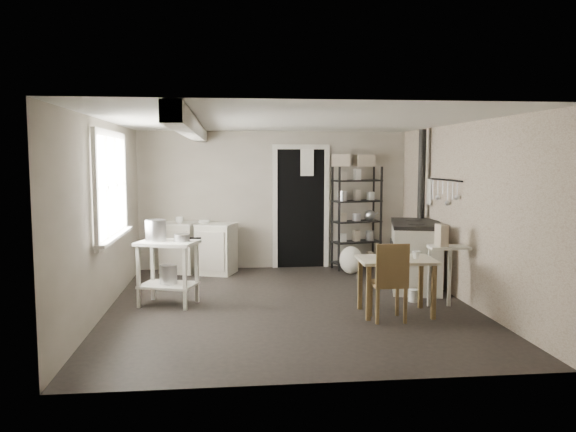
{
  "coord_description": "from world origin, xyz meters",
  "views": [
    {
      "loc": [
        -0.77,
        -6.9,
        1.83
      ],
      "look_at": [
        0.0,
        0.3,
        1.1
      ],
      "focal_mm": 35.0,
      "sensor_mm": 36.0,
      "label": 1
    }
  ],
  "objects": [
    {
      "name": "wallpaper_panel",
      "position": [
        2.24,
        0.0,
        1.15
      ],
      "size": [
        0.01,
        5.0,
        2.3
      ],
      "primitive_type": null,
      "color": "#C2B49E",
      "rests_on": "wall_right"
    },
    {
      "name": "shelf_jar",
      "position": [
        1.1,
        2.33,
        1.37
      ],
      "size": [
        0.09,
        0.09,
        0.19
      ],
      "primitive_type": "imported",
      "rotation": [
        0.0,
        0.0,
        -0.07
      ],
      "color": "silver",
      "rests_on": "shelf_rack"
    },
    {
      "name": "table_cup",
      "position": [
        1.42,
        -0.59,
        0.81
      ],
      "size": [
        0.13,
        0.13,
        0.09
      ],
      "primitive_type": "imported",
      "rotation": [
        0.0,
        0.0,
        0.37
      ],
      "color": "silver",
      "rests_on": "work_table"
    },
    {
      "name": "stovepipe",
      "position": [
        2.11,
        1.24,
        1.59
      ],
      "size": [
        0.12,
        0.12,
        1.54
      ],
      "primitive_type": null,
      "rotation": [
        0.0,
        0.0,
        0.01
      ],
      "color": "black",
      "rests_on": "stove"
    },
    {
      "name": "oats_box",
      "position": [
        1.85,
        -0.26,
        1.01
      ],
      "size": [
        0.12,
        0.19,
        0.27
      ],
      "primitive_type": "cube",
      "rotation": [
        0.0,
        0.0,
        0.06
      ],
      "color": "beige",
      "rests_on": "side_ledge"
    },
    {
      "name": "ceiling",
      "position": [
        0.0,
        0.0,
        2.3
      ],
      "size": [
        5.0,
        5.0,
        0.0
      ],
      "primitive_type": "plane",
      "rotation": [
        3.14,
        0.0,
        0.0
      ],
      "color": "silver",
      "rests_on": "wall_back"
    },
    {
      "name": "chair",
      "position": [
        1.03,
        -0.77,
        0.48
      ],
      "size": [
        0.38,
        0.4,
        0.91
      ],
      "primitive_type": null,
      "rotation": [
        0.0,
        0.0,
        -0.01
      ],
      "color": "brown",
      "rests_on": "ground"
    },
    {
      "name": "window",
      "position": [
        -2.22,
        0.2,
        1.5
      ],
      "size": [
        0.12,
        1.76,
        1.28
      ],
      "primitive_type": null,
      "color": "silver",
      "rests_on": "wall_left"
    },
    {
      "name": "wall_left",
      "position": [
        -2.25,
        0.0,
        1.15
      ],
      "size": [
        0.02,
        5.0,
        2.3
      ],
      "primitive_type": "cube",
      "color": "#AAA191",
      "rests_on": "ground"
    },
    {
      "name": "stockpot",
      "position": [
        -1.68,
        0.23,
        0.94
      ],
      "size": [
        0.32,
        0.32,
        0.28
      ],
      "primitive_type": "cylinder",
      "rotation": [
        0.0,
        0.0,
        -0.26
      ],
      "color": "#BDBCBF",
      "rests_on": "prep_table"
    },
    {
      "name": "side_ledge",
      "position": [
        1.95,
        -0.26,
        0.43
      ],
      "size": [
        0.52,
        0.31,
        0.76
      ],
      "primitive_type": null,
      "rotation": [
        0.0,
        0.0,
        -0.1
      ],
      "color": "silver",
      "rests_on": "ground"
    },
    {
      "name": "stove",
      "position": [
        1.88,
        0.75,
        0.44
      ],
      "size": [
        0.95,
        1.33,
        0.94
      ],
      "primitive_type": null,
      "rotation": [
        0.0,
        0.0,
        -0.26
      ],
      "color": "beige",
      "rests_on": "ground"
    },
    {
      "name": "bucket",
      "position": [
        -1.53,
        0.2,
        0.39
      ],
      "size": [
        0.24,
        0.24,
        0.24
      ],
      "primitive_type": "cylinder",
      "rotation": [
        0.0,
        0.0,
        -0.1
      ],
      "color": "#BDBCBF",
      "rests_on": "prep_table"
    },
    {
      "name": "saucepan",
      "position": [
        -1.35,
        0.14,
        0.85
      ],
      "size": [
        0.25,
        0.25,
        0.11
      ],
      "primitive_type": "cylinder",
      "rotation": [
        0.0,
        0.0,
        -0.37
      ],
      "color": "#BDBCBF",
      "rests_on": "prep_table"
    },
    {
      "name": "flour_sack",
      "position": [
        1.18,
        1.83,
        0.24
      ],
      "size": [
        0.38,
        0.33,
        0.44
      ],
      "primitive_type": "ellipsoid",
      "rotation": [
        0.0,
        0.0,
        0.04
      ],
      "color": "white",
      "rests_on": "ground"
    },
    {
      "name": "wall_front",
      "position": [
        0.0,
        -2.5,
        1.15
      ],
      "size": [
        4.5,
        0.02,
        2.3
      ],
      "primitive_type": "cube",
      "color": "#AAA191",
      "rests_on": "ground"
    },
    {
      "name": "prep_table",
      "position": [
        -1.53,
        0.17,
        0.4
      ],
      "size": [
        0.83,
        0.7,
        0.81
      ],
      "primitive_type": null,
      "rotation": [
        0.0,
        0.0,
        -0.31
      ],
      "color": "silver",
      "rests_on": "ground"
    },
    {
      "name": "base_cabinets",
      "position": [
        -1.26,
        2.18,
        0.46
      ],
      "size": [
        1.34,
        0.92,
        0.81
      ],
      "primitive_type": null,
      "rotation": [
        0.0,
        0.0,
        -0.34
      ],
      "color": "beige",
      "rests_on": "ground"
    },
    {
      "name": "utensil_rail",
      "position": [
        2.19,
        0.6,
        1.55
      ],
      "size": [
        0.06,
        1.2,
        0.44
      ],
      "primitive_type": null,
      "color": "#BDBCBF",
      "rests_on": "wall_right"
    },
    {
      "name": "counter_cup",
      "position": [
        -1.55,
        2.14,
        0.97
      ],
      "size": [
        0.17,
        0.17,
        0.1
      ],
      "primitive_type": "imported",
      "rotation": [
        0.0,
        0.0,
        -0.41
      ],
      "color": "silver",
      "rests_on": "base_cabinets"
    },
    {
      "name": "wall_back",
      "position": [
        0.0,
        2.5,
        1.15
      ],
      "size": [
        4.5,
        0.02,
        2.3
      ],
      "primitive_type": "cube",
      "color": "#AAA191",
      "rests_on": "ground"
    },
    {
      "name": "shelf_rack",
      "position": [
        1.37,
        2.28,
        0.95
      ],
      "size": [
        0.86,
        0.5,
        1.71
      ],
      "primitive_type": null,
      "rotation": [
        0.0,
        0.0,
        0.24
      ],
      "color": "black",
      "rests_on": "ground"
    },
    {
      "name": "mixing_bowl",
      "position": [
        -1.16,
        2.09,
        0.95
      ],
      "size": [
        0.29,
        0.29,
        0.06
      ],
      "primitive_type": "imported",
      "rotation": [
        0.0,
        0.0,
        0.13
      ],
      "color": "silver",
      "rests_on": "base_cabinets"
    },
    {
      "name": "floor_crock",
      "position": [
        1.6,
        -0.01,
        0.08
      ],
      "size": [
        0.13,
        0.13,
        0.16
      ],
      "primitive_type": "cylinder",
      "rotation": [
        0.0,
        0.0,
        -0.01
      ],
      "color": "silver",
      "rests_on": "ground"
    },
    {
      "name": "wall_right",
      "position": [
        2.25,
        0.0,
        1.15
      ],
      "size": [
        0.02,
        5.0,
        2.3
      ],
      "primitive_type": "cube",
      "color": "#AAA191",
      "rests_on": "ground"
    },
    {
      "name": "work_table",
      "position": [
        1.19,
        -0.54,
        0.38
      ],
      "size": [
        0.9,
        0.65,
        0.67
      ],
      "primitive_type": null,
      "rotation": [
        0.0,
        0.0,
        -0.04
      ],
      "color": "beige",
      "rests_on": "ground"
    },
    {
      "name": "storage_box_b",
      "position": [
        1.5,
        2.34,
        1.99
      ],
      "size": [
        0.32,
        0.3,
        0.19
      ],
      "primitive_type": "cube",
      "rotation": [
        0.0,
        0.0,
        0.08
      ],
      "color": "beige",
      "rests_on": "shelf_rack"
    },
    {
      "name": "floor",
      "position": [
        0.0,
        0.0,
        0.0
      ],
      "size": [
        5.0,
        5.0,
        0.0
      ],
      "primitive_type": "plane",
      "color": "black",
      "rests_on": "ground"
    },
    {
      "name": "storage_box_a",
      "position": [
        1.1,
        2.31,
        2.01
      ],
      "size": [
        0.33,
        0.3,
        0.2
      ],
      "primitive_type": "cube",
      "rotation": [
        0.0,
        0.0,
        -0.16
      ],
      "color": "beige",
      "rests_on": "shelf_rack"
    },
    {
      "name": "ceiling_beam",
      "position": [
        -1.2,
        0.0,
        2.2
      ],
      "size": [
        0.18,
        5.0,
        0.18
      ],
      "primitive_type": null,
      "color": "silver",
      "rests_on": "ceiling"
    },
    {
      "name": "doorway",
      "position": [
        0.45,
        2.47,
        1.0
      ],
      "size": [
        0.96,
        0.1,
        2.08
      ],
      "primitive_type": null,
      "color": "silver",
      "rests_on": "ground"
    }
  ]
}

